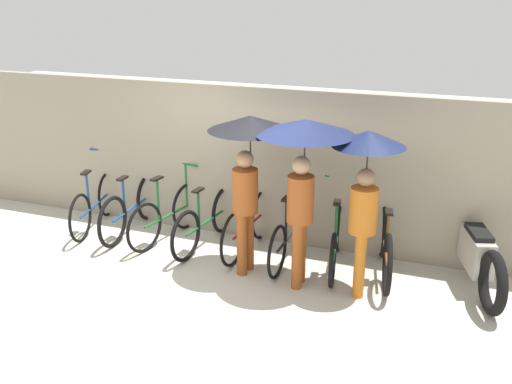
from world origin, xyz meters
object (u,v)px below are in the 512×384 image
object	(u,v)px
parked_bicycle_4	(249,224)
motorcycle	(476,254)
parked_bicycle_7	(385,245)
parked_bicycle_1	(132,207)
parked_bicycle_6	(336,241)
pedestrian_leading	(249,150)
parked_bicycle_2	(167,215)
parked_bicycle_0	(95,204)
pedestrian_center	(304,152)
parked_bicycle_5	(290,234)
parked_bicycle_3	(206,221)
pedestrian_trailing	(366,174)

from	to	relation	value
parked_bicycle_4	motorcycle	xyz separation A→B (m)	(2.94, 0.06, 0.02)
parked_bicycle_7	parked_bicycle_1	bearing A→B (deg)	78.27
parked_bicycle_6	pedestrian_leading	xyz separation A→B (m)	(-1.04, -0.45, 1.24)
parked_bicycle_2	parked_bicycle_7	bearing A→B (deg)	-79.11
parked_bicycle_2	parked_bicycle_7	world-z (taller)	parked_bicycle_7
parked_bicycle_0	parked_bicycle_7	bearing A→B (deg)	-101.94
parked_bicycle_2	pedestrian_center	distance (m)	2.57
parked_bicycle_7	pedestrian_center	distance (m)	1.69
parked_bicycle_5	parked_bicycle_7	bearing A→B (deg)	-87.47
parked_bicycle_1	parked_bicycle_5	bearing A→B (deg)	-94.35
parked_bicycle_5	pedestrian_leading	xyz separation A→B (m)	(-0.42, -0.45, 1.23)
motorcycle	parked_bicycle_2	bearing A→B (deg)	74.97
parked_bicycle_1	parked_bicycle_6	world-z (taller)	parked_bicycle_6
parked_bicycle_1	parked_bicycle_5	distance (m)	2.48
parked_bicycle_4	parked_bicycle_7	size ratio (longest dim) A/B	0.95
parked_bicycle_0	parked_bicycle_6	xyz separation A→B (m)	(3.72, -0.01, -0.01)
parked_bicycle_3	parked_bicycle_4	xyz separation A→B (m)	(0.62, 0.05, 0.02)
parked_bicycle_1	parked_bicycle_4	world-z (taller)	parked_bicycle_4
pedestrian_leading	motorcycle	size ratio (longest dim) A/B	1.02
pedestrian_center	pedestrian_leading	bearing A→B (deg)	170.60
parked_bicycle_0	motorcycle	distance (m)	5.42
motorcycle	parked_bicycle_5	bearing A→B (deg)	76.38
parked_bicycle_3	pedestrian_trailing	bearing A→B (deg)	-97.54
pedestrian_center	pedestrian_trailing	bearing A→B (deg)	0.11
parked_bicycle_0	parked_bicycle_3	distance (m)	1.86
parked_bicycle_5	pedestrian_leading	distance (m)	1.38
parked_bicycle_4	pedestrian_trailing	xyz separation A→B (m)	(1.65, -0.57, 1.08)
parked_bicycle_0	pedestrian_trailing	size ratio (longest dim) A/B	0.86
parked_bicycle_6	motorcycle	bearing A→B (deg)	-94.87
parked_bicycle_6	parked_bicycle_7	world-z (taller)	parked_bicycle_6
parked_bicycle_6	pedestrian_trailing	size ratio (longest dim) A/B	0.87
parked_bicycle_5	pedestrian_trailing	size ratio (longest dim) A/B	0.89
parked_bicycle_0	parked_bicycle_1	bearing A→B (deg)	-98.03
parked_bicycle_1	pedestrian_leading	bearing A→B (deg)	-106.81
pedestrian_center	motorcycle	xyz separation A→B (m)	(2.02, 0.66, -1.26)
parked_bicycle_4	parked_bicycle_6	bearing A→B (deg)	-89.28
parked_bicycle_2	parked_bicycle_3	size ratio (longest dim) A/B	0.94
parked_bicycle_1	parked_bicycle_3	bearing A→B (deg)	-95.13
parked_bicycle_7	pedestrian_leading	bearing A→B (deg)	95.16
parked_bicycle_1	parked_bicycle_3	size ratio (longest dim) A/B	1.03
parked_bicycle_2	pedestrian_leading	distance (m)	1.95
parked_bicycle_2	parked_bicycle_7	size ratio (longest dim) A/B	0.93
parked_bicycle_0	parked_bicycle_6	size ratio (longest dim) A/B	0.99
parked_bicycle_4	parked_bicycle_6	xyz separation A→B (m)	(1.24, -0.06, -0.03)
parked_bicycle_4	parked_bicycle_5	bearing A→B (deg)	-92.42
motorcycle	pedestrian_center	bearing A→B (deg)	91.43
parked_bicycle_3	pedestrian_leading	xyz separation A→B (m)	(0.82, -0.46, 1.23)
parked_bicycle_4	parked_bicycle_3	bearing A→B (deg)	97.75
pedestrian_leading	motorcycle	world-z (taller)	pedestrian_leading
parked_bicycle_4	pedestrian_center	world-z (taller)	pedestrian_center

